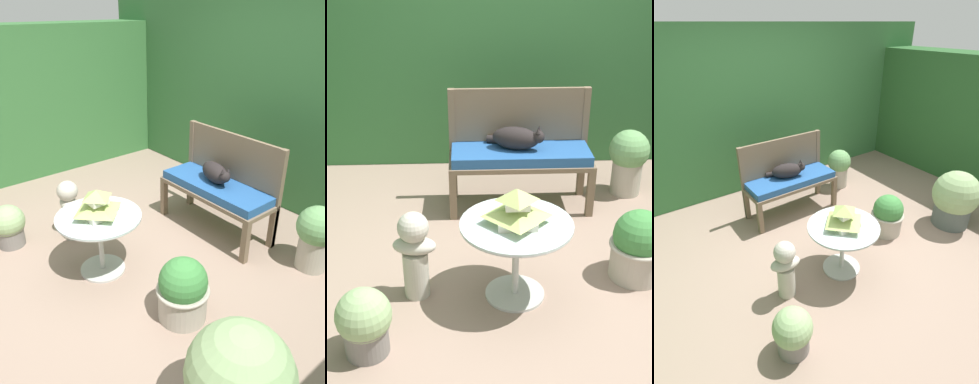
# 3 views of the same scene
# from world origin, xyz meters

# --- Properties ---
(ground) EXTENTS (30.00, 30.00, 0.00)m
(ground) POSITION_xyz_m (0.00, 0.00, 0.00)
(ground) COLOR gray
(foliage_hedge_back) EXTENTS (6.40, 0.79, 2.33)m
(foliage_hedge_back) POSITION_xyz_m (0.00, 2.30, 1.16)
(foliage_hedge_back) COLOR #38703D
(foliage_hedge_back) RESTS_ON ground
(garden_bench) EXTENTS (1.21, 0.46, 0.54)m
(garden_bench) POSITION_xyz_m (-0.09, 0.93, 0.45)
(garden_bench) COLOR brown
(garden_bench) RESTS_ON ground
(bench_backrest) EXTENTS (1.21, 0.06, 1.01)m
(bench_backrest) POSITION_xyz_m (-0.09, 1.15, 0.71)
(bench_backrest) COLOR brown
(bench_backrest) RESTS_ON ground
(cat) EXTENTS (0.48, 0.34, 0.21)m
(cat) POSITION_xyz_m (-0.12, 0.95, 0.63)
(cat) COLOR black
(cat) RESTS_ON garden_bench
(patio_table) EXTENTS (0.73, 0.73, 0.56)m
(patio_table) POSITION_xyz_m (-0.24, -0.33, 0.44)
(patio_table) COLOR #B7B7B2
(patio_table) RESTS_ON ground
(pagoda_birdhouse) EXTENTS (0.33, 0.33, 0.24)m
(pagoda_birdhouse) POSITION_xyz_m (-0.24, -0.33, 0.66)
(pagoda_birdhouse) COLOR silver
(pagoda_birdhouse) RESTS_ON patio_table
(garden_bust) EXTENTS (0.30, 0.20, 0.62)m
(garden_bust) POSITION_xyz_m (-0.89, -0.29, 0.35)
(garden_bust) COLOR #B7B2A3
(garden_bust) RESTS_ON ground
(potted_plant_table_far) EXTENTS (0.40, 0.40, 0.51)m
(potted_plant_table_far) POSITION_xyz_m (0.63, -0.15, 0.25)
(potted_plant_table_far) COLOR #ADA393
(potted_plant_table_far) RESTS_ON ground
(potted_plant_bench_right) EXTENTS (0.32, 0.32, 0.43)m
(potted_plant_bench_right) POSITION_xyz_m (-1.15, -0.82, 0.22)
(potted_plant_bench_right) COLOR slate
(potted_plant_bench_right) RESTS_ON ground
(potted_plant_path_edge) EXTENTS (0.36, 0.36, 0.61)m
(potted_plant_path_edge) POSITION_xyz_m (0.92, 1.15, 0.34)
(potted_plant_path_edge) COLOR #ADA393
(potted_plant_path_edge) RESTS_ON ground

